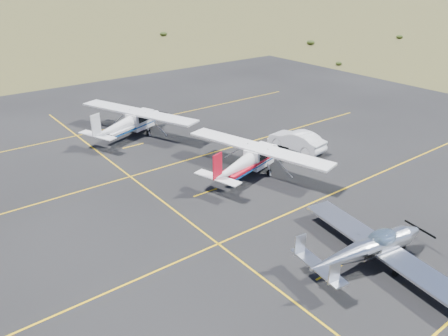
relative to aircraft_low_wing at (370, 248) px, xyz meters
name	(u,v)px	position (x,y,z in m)	size (l,w,h in m)	color
ground	(317,225)	(0.87, 4.29, -1.07)	(1600.00, 1600.00, 0.00)	#383D1C
apron	(243,183)	(0.87, 11.29, -1.07)	(72.00, 72.00, 0.02)	black
aircraft_low_wing	(370,248)	(0.00, 0.00, 0.00)	(7.51, 10.38, 2.24)	silver
aircraft_cessna	(249,160)	(1.91, 11.98, 0.28)	(7.98, 12.02, 3.05)	white
aircraft_plain	(129,122)	(-1.29, 25.01, 0.35)	(9.00, 12.41, 3.21)	silver
sedan	(297,140)	(8.61, 13.50, -0.23)	(1.75, 5.03, 1.66)	white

